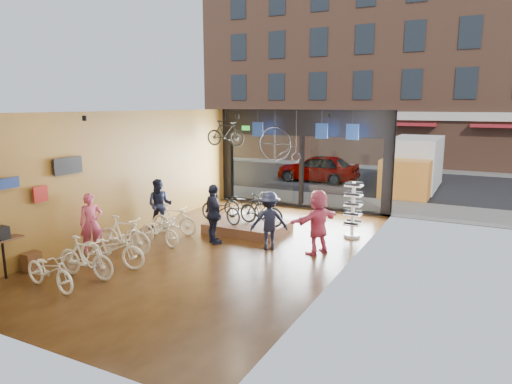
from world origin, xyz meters
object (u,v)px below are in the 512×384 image
Objects in this scene: floor_bike_1 at (86,257)px; box_truck at (412,166)px; sunglasses_rack at (353,210)px; floor_bike_4 at (159,231)px; customer_1 at (160,205)px; floor_bike_5 at (174,220)px; floor_bike_2 at (112,249)px; display_platform at (248,227)px; display_bike_right at (247,205)px; floor_bike_3 at (124,235)px; display_bike_mid at (261,210)px; customer_2 at (214,214)px; floor_bike_0 at (50,270)px; penny_farthing at (281,146)px; customer_0 at (91,223)px; hung_bike at (225,133)px; display_bike_left at (221,209)px; street_car at (318,168)px; customer_3 at (269,221)px; customer_5 at (318,222)px.

box_truck is at bearing -22.21° from floor_bike_1.
floor_bike_4 is at bearing -164.34° from sunglasses_rack.
floor_bike_5 is at bearing -42.57° from customer_1.
floor_bike_2 is 0.76× the size of display_platform.
box_truck reaches higher than display_bike_right.
floor_bike_3 is 1.01× the size of sunglasses_rack.
floor_bike_1 is 5.49m from display_bike_mid.
display_platform is 1.37× the size of customer_2.
penny_farthing is at bearing -2.90° from floor_bike_0.
customer_1 is (-2.59, -1.13, 0.68)m from display_platform.
floor_bike_5 is at bearing 17.86° from customer_0.
customer_1 is at bearing 16.89° from floor_bike_0.
floor_bike_1 is at bearing -176.24° from hung_bike.
floor_bike_4 is at bearing -1.38° from customer_0.
customer_1 is at bearing 125.04° from display_bike_left.
floor_bike_5 is (-0.65, -11.50, -0.25)m from street_car.
floor_bike_3 is at bearing 150.35° from display_bike_mid.
customer_1 is (-0.71, 0.22, 0.36)m from floor_bike_5.
box_truck reaches higher than floor_bike_1.
floor_bike_3 is 1.09× the size of hung_bike.
floor_bike_5 is 4.45m from hung_bike.
customer_3 reaches higher than display_bike_left.
floor_bike_3 is at bearing -158.60° from sunglasses_rack.
floor_bike_1 is 1.03× the size of hung_bike.
customer_5 is at bearing -24.74° from customer_1.
floor_bike_1 is 0.79m from floor_bike_2.
customer_3 is (3.96, -0.18, -0.02)m from customer_1.
floor_bike_1 is at bearing -99.11° from penny_farthing.
customer_2 reaches higher than street_car.
floor_bike_3 is at bearing -113.92° from box_truck.
floor_bike_1 is at bearing -99.50° from customer_0.
hung_bike is (-2.19, 2.35, 2.78)m from display_platform.
street_car is 4.97m from box_truck.
floor_bike_1 is (-5.12, -14.35, -0.74)m from box_truck.
floor_bike_2 is at bearing -25.27° from customer_5.
floor_bike_5 is 4.61m from customer_5.
sunglasses_rack is (2.62, 0.99, 0.08)m from display_bike_mid.
customer_5 is at bearing -21.29° from display_platform.
box_truck is at bearing -159.21° from customer_5.
customer_1 is 4.08m from hung_bike.
floor_bike_0 is at bearing -105.57° from display_platform.
customer_3 is (2.88, 3.89, 0.32)m from floor_bike_1.
floor_bike_1 is at bearing 165.45° from display_bike_mid.
floor_bike_2 is at bearing 161.15° from display_bike_right.
customer_3 is (2.60, -11.46, 0.09)m from street_car.
box_truck reaches higher than sunglasses_rack.
floor_bike_3 is 1.07× the size of penny_farthing.
floor_bike_5 is at bearing -5.41° from floor_bike_3.
sunglasses_rack is at bearing -72.75° from floor_bike_5.
hung_bike reaches higher than display_bike_mid.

